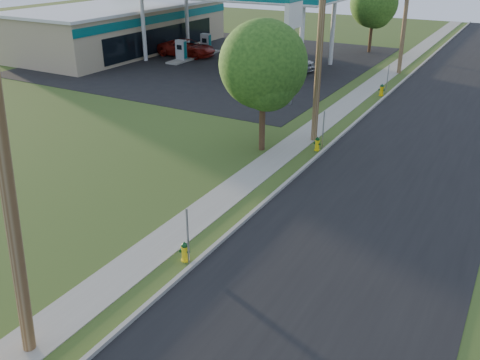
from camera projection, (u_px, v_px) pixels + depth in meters
name	position (u px, v px, depth m)	size (l,w,h in m)	color
ground_plane	(90.00, 339.00, 13.33)	(140.00, 140.00, 0.00)	#3B5121
road	(369.00, 219.00, 19.20)	(8.00, 120.00, 0.02)	black
curb	(274.00, 194.00, 20.96)	(0.15, 120.00, 0.15)	gray
sidewalk	(238.00, 186.00, 21.77)	(1.50, 120.00, 0.03)	gray
forecourt	(217.00, 60.00, 45.75)	(26.00, 28.00, 0.02)	black
utility_pole_near	(7.00, 183.00, 10.79)	(1.40, 0.32, 9.48)	brown
utility_pole_mid	(320.00, 45.00, 24.93)	(1.40, 0.32, 9.80)	brown
utility_pole_far	(406.00, 11.00, 39.20)	(1.40, 0.32, 9.50)	brown
sign_post_near	(188.00, 237.00, 16.11)	(0.05, 0.04, 2.00)	gray
sign_post_mid	(323.00, 130.00, 25.42)	(0.05, 0.04, 2.00)	gray
sign_post_far	(387.00, 80.00, 35.05)	(0.05, 0.04, 2.00)	gray
fuel_pump_nw	(181.00, 53.00, 45.00)	(1.20, 3.20, 1.90)	gray
fuel_pump_ne	(272.00, 64.00, 40.96)	(1.20, 3.20, 1.90)	gray
fuel_pump_sw	(206.00, 46.00, 48.15)	(1.20, 3.20, 1.90)	gray
fuel_pump_se	(293.00, 56.00, 44.12)	(1.20, 3.20, 1.90)	gray
convenience_store	(122.00, 27.00, 49.79)	(10.40, 22.40, 4.25)	tan
price_pylon	(293.00, 18.00, 30.82)	(0.34, 2.04, 6.85)	gray
tree_verge	(264.00, 69.00, 23.93)	(4.24, 4.24, 6.42)	#3E271B
tree_lot	(375.00, 5.00, 47.40)	(4.44, 4.44, 6.73)	#3E271B
hydrant_near	(185.00, 252.00, 16.51)	(0.37, 0.33, 0.71)	yellow
hydrant_mid	(317.00, 144.00, 25.48)	(0.38, 0.33, 0.72)	yellow
hydrant_far	(382.00, 90.00, 34.80)	(0.43, 0.38, 0.84)	yellow
car_red	(187.00, 48.00, 47.20)	(2.53, 5.49, 1.53)	maroon
car_silver	(288.00, 60.00, 41.97)	(1.96, 4.88, 1.66)	#AFB2B7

